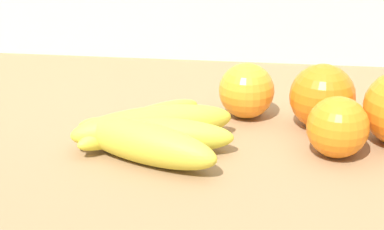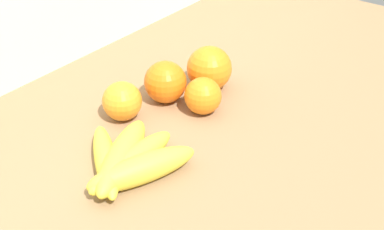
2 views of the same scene
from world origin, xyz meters
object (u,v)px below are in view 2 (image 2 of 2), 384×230
(orange_center, at_px, (165,82))
(orange_far_right, at_px, (203,96))
(orange_front, at_px, (209,68))
(banana_bunch, at_px, (128,162))
(orange_back_left, at_px, (122,101))

(orange_center, bearing_deg, orange_far_right, -82.23)
(orange_center, bearing_deg, orange_front, -23.88)
(banana_bunch, bearing_deg, orange_front, 10.55)
(orange_back_left, bearing_deg, orange_far_right, -44.37)
(orange_center, bearing_deg, orange_back_left, 166.75)
(banana_bunch, distance_m, orange_front, 0.27)
(banana_bunch, relative_size, orange_back_left, 2.84)
(orange_center, distance_m, orange_far_right, 0.08)
(orange_far_right, xyz_separation_m, orange_front, (0.07, 0.04, 0.01))
(orange_center, distance_m, orange_front, 0.09)
(banana_bunch, distance_m, orange_far_right, 0.20)
(orange_front, bearing_deg, orange_center, 156.12)
(orange_front, bearing_deg, orange_back_left, 161.45)
(orange_front, bearing_deg, orange_far_right, -151.41)
(banana_bunch, bearing_deg, orange_center, 24.77)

